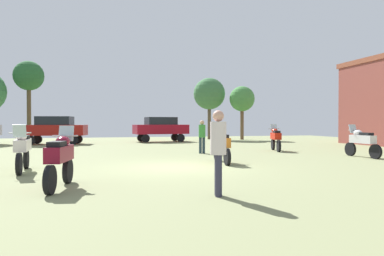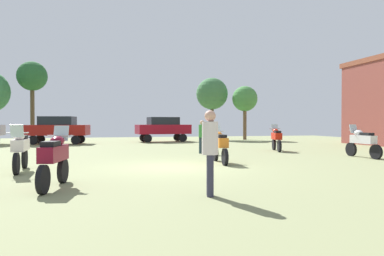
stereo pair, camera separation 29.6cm
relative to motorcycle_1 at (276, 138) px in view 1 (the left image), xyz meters
The scene contains 13 objects.
ground_plane 8.73m from the motorcycle_1, 140.21° to the right, with size 44.00×52.00×0.02m.
motorcycle_1 is the anchor object (origin of this frame).
motorcycle_3 6.73m from the motorcycle_1, 135.24° to the right, with size 0.62×2.18×1.46m.
motorcycle_4 12.88m from the motorcycle_1, 154.66° to the right, with size 0.62×2.27×1.50m.
motorcycle_5 4.67m from the motorcycle_1, 64.45° to the right, with size 0.62×2.14×1.47m.
motorcycle_7 13.42m from the motorcycle_1, 139.34° to the right, with size 0.67×2.09×1.47m.
car_1 15.69m from the motorcycle_1, 143.01° to the left, with size 4.53×2.44×2.00m.
car_2 11.76m from the motorcycle_1, 113.03° to the left, with size 4.50×2.37×2.00m.
person_1 4.39m from the motorcycle_1, behind, with size 0.38×0.38×1.67m.
person_3 12.54m from the motorcycle_1, 123.12° to the right, with size 0.40×0.40×1.81m.
tree_1 20.18m from the motorcycle_1, 139.16° to the left, with size 2.34×2.34×6.47m.
tree_3 14.37m from the motorcycle_1, 87.99° to the left, with size 2.95×2.95×5.73m.
tree_6 13.29m from the motorcycle_1, 75.68° to the left, with size 2.30×2.30×4.89m.
Camera 1 is at (-2.53, -11.94, 1.56)m, focal length 32.88 mm.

